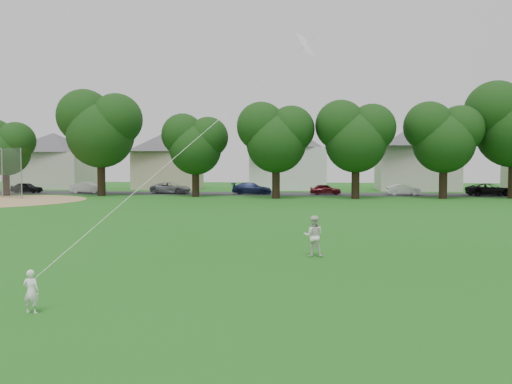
# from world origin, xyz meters

# --- Properties ---
(ground) EXTENTS (160.00, 160.00, 0.00)m
(ground) POSITION_xyz_m (0.00, 0.00, 0.00)
(ground) COLOR #1A5F15
(ground) RESTS_ON ground
(street) EXTENTS (90.00, 7.00, 0.01)m
(street) POSITION_xyz_m (0.00, 42.00, 0.01)
(street) COLOR #2D2D30
(street) RESTS_ON ground
(toddler) EXTENTS (0.34, 0.23, 0.93)m
(toddler) POSITION_xyz_m (-2.81, -2.90, 0.46)
(toddler) COLOR white
(toddler) RESTS_ON ground
(older_boy) EXTENTS (0.69, 0.55, 1.39)m
(older_boy) POSITION_xyz_m (3.04, 4.33, 0.70)
(older_boy) COLOR white
(older_boy) RESTS_ON ground
(kite) EXTENTS (3.19, 4.96, 12.47)m
(kite) POSITION_xyz_m (-0.05, 1.53, 4.07)
(kite) COLOR white
(kite) RESTS_ON ground
(tree_row) EXTENTS (81.28, 8.68, 11.32)m
(tree_row) POSITION_xyz_m (3.20, 36.02, 6.47)
(tree_row) COLOR black
(tree_row) RESTS_ON ground
(parked_cars) EXTENTS (63.12, 2.64, 1.26)m
(parked_cars) POSITION_xyz_m (1.28, 41.00, 0.62)
(parked_cars) COLOR black
(parked_cars) RESTS_ON ground
(house_row) EXTENTS (77.40, 13.81, 10.01)m
(house_row) POSITION_xyz_m (1.48, 52.00, 5.01)
(house_row) COLOR beige
(house_row) RESTS_ON ground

